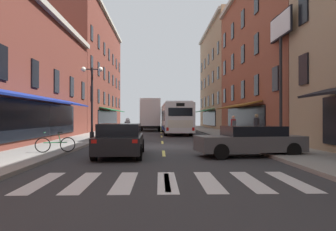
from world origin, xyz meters
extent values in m
cube|color=#333335|center=(0.00, 0.00, -0.05)|extent=(34.80, 80.00, 0.10)
cube|color=#DBCC4C|center=(0.00, -10.00, 0.00)|extent=(0.14, 2.40, 0.01)
cube|color=#DBCC4C|center=(0.00, -3.50, 0.00)|extent=(0.14, 2.40, 0.01)
cube|color=#DBCC4C|center=(0.00, 3.00, 0.00)|extent=(0.14, 2.40, 0.01)
cube|color=#DBCC4C|center=(0.00, 9.50, 0.00)|extent=(0.14, 2.40, 0.01)
cube|color=#DBCC4C|center=(0.00, 16.00, 0.00)|extent=(0.14, 2.40, 0.01)
cube|color=#DBCC4C|center=(0.00, 22.50, 0.00)|extent=(0.14, 2.40, 0.01)
cube|color=#DBCC4C|center=(0.00, 29.00, 0.00)|extent=(0.14, 2.40, 0.01)
cube|color=#DBCC4C|center=(0.00, 35.50, 0.00)|extent=(0.14, 2.40, 0.01)
cube|color=silver|center=(-3.30, -10.00, 0.00)|extent=(0.50, 2.80, 0.01)
cube|color=silver|center=(-2.20, -10.00, 0.00)|extent=(0.50, 2.80, 0.01)
cube|color=silver|center=(-1.10, -10.00, 0.00)|extent=(0.50, 2.80, 0.01)
cube|color=silver|center=(0.00, -10.00, 0.00)|extent=(0.50, 2.80, 0.01)
cube|color=silver|center=(1.10, -10.00, 0.00)|extent=(0.50, 2.80, 0.01)
cube|color=silver|center=(2.20, -10.00, 0.00)|extent=(0.50, 2.80, 0.01)
cube|color=silver|center=(3.30, -10.00, 0.00)|extent=(0.50, 2.80, 0.01)
cube|color=gray|center=(-5.90, 0.00, 0.07)|extent=(3.00, 80.00, 0.14)
cube|color=gray|center=(5.90, 0.00, 0.07)|extent=(3.00, 80.00, 0.14)
cube|color=black|center=(-7.36, 0.00, 1.55)|extent=(0.10, 16.00, 2.10)
cube|color=navy|center=(-6.65, 0.00, 2.75)|extent=(1.38, 14.93, 0.44)
cube|color=black|center=(-7.36, -3.81, 4.20)|extent=(0.10, 1.00, 1.60)
cube|color=black|center=(-7.36, 0.00, 4.20)|extent=(0.10, 1.00, 1.60)
cube|color=black|center=(-7.36, 3.81, 4.20)|extent=(0.10, 1.00, 1.60)
cube|color=black|center=(-7.36, 7.62, 4.20)|extent=(0.10, 1.00, 1.60)
cube|color=black|center=(-7.36, 11.43, 4.20)|extent=(0.10, 1.00, 1.60)
cube|color=brown|center=(-11.40, 26.67, 7.95)|extent=(8.00, 26.57, 15.89)
cube|color=#B2AD9E|center=(-7.30, 26.67, 15.54)|extent=(0.44, 26.07, 0.40)
cube|color=black|center=(-7.36, 26.67, 1.55)|extent=(0.10, 16.00, 2.10)
cube|color=#1E6638|center=(-6.65, 26.67, 2.75)|extent=(1.38, 14.93, 0.44)
cube|color=black|center=(-7.36, 15.24, 4.20)|extent=(0.10, 1.00, 1.60)
cube|color=black|center=(-7.36, 19.05, 4.20)|extent=(0.10, 1.00, 1.60)
cube|color=black|center=(-7.36, 22.86, 4.20)|extent=(0.10, 1.00, 1.60)
cube|color=black|center=(-7.36, 26.67, 4.20)|extent=(0.10, 1.00, 1.60)
cube|color=black|center=(-7.36, 30.48, 4.20)|extent=(0.10, 1.00, 1.60)
cube|color=black|center=(-7.36, 34.29, 4.20)|extent=(0.10, 1.00, 1.60)
cube|color=black|center=(-7.36, 38.10, 4.20)|extent=(0.10, 1.00, 1.60)
cube|color=black|center=(-7.36, 15.24, 7.40)|extent=(0.10, 1.00, 1.60)
cube|color=black|center=(-7.36, 19.05, 7.40)|extent=(0.10, 1.00, 1.60)
cube|color=black|center=(-7.36, 22.86, 7.40)|extent=(0.10, 1.00, 1.60)
cube|color=black|center=(-7.36, 26.67, 7.40)|extent=(0.10, 1.00, 1.60)
cube|color=black|center=(-7.36, 30.48, 7.40)|extent=(0.10, 1.00, 1.60)
cube|color=black|center=(-7.36, 34.29, 7.40)|extent=(0.10, 1.00, 1.60)
cube|color=black|center=(-7.36, 38.10, 7.40)|extent=(0.10, 1.00, 1.60)
cube|color=black|center=(-7.36, 15.24, 10.60)|extent=(0.10, 1.00, 1.60)
cube|color=black|center=(-7.36, 19.05, 10.60)|extent=(0.10, 1.00, 1.60)
cube|color=black|center=(-7.36, 22.86, 10.60)|extent=(0.10, 1.00, 1.60)
cube|color=black|center=(-7.36, 26.67, 10.60)|extent=(0.10, 1.00, 1.60)
cube|color=black|center=(-7.36, 30.48, 10.60)|extent=(0.10, 1.00, 1.60)
cube|color=black|center=(-7.36, 34.29, 10.60)|extent=(0.10, 1.00, 1.60)
cube|color=black|center=(-7.36, 38.10, 10.60)|extent=(0.10, 1.00, 1.60)
cube|color=black|center=(7.36, -2.00, 4.20)|extent=(0.10, 1.00, 1.60)
cube|color=black|center=(7.36, -2.00, 7.40)|extent=(0.10, 1.00, 1.60)
cube|color=brown|center=(11.40, 10.00, 7.05)|extent=(8.00, 19.90, 14.11)
cube|color=black|center=(7.36, 10.00, 1.55)|extent=(0.10, 12.00, 2.10)
cube|color=brown|center=(6.65, 10.00, 2.75)|extent=(1.38, 11.20, 0.44)
cube|color=black|center=(7.36, 2.00, 4.20)|extent=(0.10, 1.00, 1.60)
cube|color=black|center=(7.36, 6.00, 4.20)|extent=(0.10, 1.00, 1.60)
cube|color=black|center=(7.36, 10.00, 4.20)|extent=(0.10, 1.00, 1.60)
cube|color=black|center=(7.36, 14.00, 4.20)|extent=(0.10, 1.00, 1.60)
cube|color=black|center=(7.36, 18.00, 4.20)|extent=(0.10, 1.00, 1.60)
cube|color=black|center=(7.36, 2.00, 7.40)|extent=(0.10, 1.00, 1.60)
cube|color=black|center=(7.36, 6.00, 7.40)|extent=(0.10, 1.00, 1.60)
cube|color=black|center=(7.36, 10.00, 7.40)|extent=(0.10, 1.00, 1.60)
cube|color=black|center=(7.36, 14.00, 7.40)|extent=(0.10, 1.00, 1.60)
cube|color=black|center=(7.36, 18.00, 7.40)|extent=(0.10, 1.00, 1.60)
cube|color=black|center=(7.36, 6.00, 10.60)|extent=(0.10, 1.00, 1.60)
cube|color=black|center=(7.36, 10.00, 10.60)|extent=(0.10, 1.00, 1.60)
cube|color=black|center=(7.36, 14.00, 10.60)|extent=(0.10, 1.00, 1.60)
cube|color=black|center=(7.36, 18.00, 10.60)|extent=(0.10, 1.00, 1.60)
cube|color=#9E8466|center=(11.40, 30.00, 7.80)|extent=(8.00, 19.90, 15.59)
cube|color=#B2AD9E|center=(7.30, 30.00, 15.24)|extent=(0.44, 19.40, 0.40)
cube|color=black|center=(7.36, 30.00, 1.55)|extent=(0.10, 12.00, 2.10)
cube|color=#1E6638|center=(6.65, 30.00, 2.75)|extent=(1.38, 11.20, 0.44)
cube|color=black|center=(7.36, 22.00, 4.20)|extent=(0.10, 1.00, 1.60)
cube|color=black|center=(7.36, 26.00, 4.20)|extent=(0.10, 1.00, 1.60)
cube|color=black|center=(7.36, 30.00, 4.20)|extent=(0.10, 1.00, 1.60)
cube|color=black|center=(7.36, 34.00, 4.20)|extent=(0.10, 1.00, 1.60)
cube|color=black|center=(7.36, 38.00, 4.20)|extent=(0.10, 1.00, 1.60)
cube|color=black|center=(7.36, 22.00, 7.40)|extent=(0.10, 1.00, 1.60)
cube|color=black|center=(7.36, 26.00, 7.40)|extent=(0.10, 1.00, 1.60)
cube|color=black|center=(7.36, 30.00, 7.40)|extent=(0.10, 1.00, 1.60)
cube|color=black|center=(7.36, 34.00, 7.40)|extent=(0.10, 1.00, 1.60)
cube|color=black|center=(7.36, 38.00, 7.40)|extent=(0.10, 1.00, 1.60)
cube|color=black|center=(7.36, 22.00, 10.60)|extent=(0.10, 1.00, 1.60)
cube|color=black|center=(7.36, 26.00, 10.60)|extent=(0.10, 1.00, 1.60)
cube|color=black|center=(7.36, 30.00, 10.60)|extent=(0.10, 1.00, 1.60)
cube|color=black|center=(7.36, 34.00, 10.60)|extent=(0.10, 1.00, 1.60)
cube|color=black|center=(7.36, 38.00, 10.60)|extent=(0.10, 1.00, 1.60)
cylinder|color=black|center=(7.05, 0.31, 3.33)|extent=(0.18, 0.18, 6.38)
cylinder|color=black|center=(7.05, 0.31, 0.26)|extent=(0.40, 0.40, 0.24)
cube|color=black|center=(7.05, 0.31, 7.17)|extent=(0.10, 3.17, 1.46)
cube|color=silver|center=(6.99, 0.31, 7.17)|extent=(0.04, 3.01, 1.30)
cube|color=silver|center=(7.11, 0.31, 7.17)|extent=(0.04, 3.01, 1.30)
cube|color=white|center=(1.45, 14.00, 1.67)|extent=(2.80, 11.55, 2.64)
cube|color=silver|center=(1.45, 14.00, 3.05)|extent=(2.57, 10.35, 0.16)
cube|color=black|center=(1.45, 14.30, 1.85)|extent=(2.78, 9.15, 0.96)
cube|color=#193899|center=(1.45, 14.00, 0.60)|extent=(2.82, 11.15, 0.36)
cube|color=black|center=(1.33, 19.71, 1.85)|extent=(2.25, 0.17, 1.10)
cube|color=black|center=(1.57, 8.29, 2.15)|extent=(2.05, 0.16, 0.70)
cube|color=silver|center=(1.57, 8.28, 1.13)|extent=(2.15, 0.15, 0.64)
cube|color=black|center=(1.57, 8.28, 2.77)|extent=(0.70, 0.11, 0.28)
cube|color=red|center=(0.48, 8.25, 0.70)|extent=(0.20, 0.08, 0.28)
cube|color=red|center=(2.67, 8.29, 0.70)|extent=(0.20, 0.08, 0.28)
cylinder|color=black|center=(0.20, 17.72, 0.50)|extent=(0.32, 1.01, 1.00)
cylinder|color=black|center=(2.55, 17.77, 0.50)|extent=(0.32, 1.01, 1.00)
cylinder|color=black|center=(0.35, 10.72, 0.50)|extent=(0.32, 1.01, 1.00)
cylinder|color=black|center=(2.70, 10.77, 0.50)|extent=(0.32, 1.01, 1.00)
cube|color=white|center=(-1.42, 23.83, 1.55)|extent=(2.36, 2.31, 2.40)
cube|color=black|center=(-1.45, 24.91, 2.40)|extent=(2.00, 0.16, 0.80)
cube|color=silver|center=(-1.33, 20.42, 2.31)|extent=(2.53, 4.65, 3.22)
cube|color=#196633|center=(-0.11, 20.45, 2.47)|extent=(0.14, 2.75, 0.90)
cube|color=black|center=(-1.36, 21.54, 0.55)|extent=(2.08, 6.48, 0.24)
cylinder|color=black|center=(-2.52, 23.60, 0.45)|extent=(0.30, 0.91, 0.90)
cylinder|color=black|center=(-0.32, 23.66, 0.45)|extent=(0.30, 0.91, 0.90)
cylinder|color=black|center=(-2.41, 19.70, 0.45)|extent=(0.30, 0.91, 0.90)
cylinder|color=black|center=(-0.21, 19.76, 0.45)|extent=(0.30, 0.91, 0.90)
cube|color=black|center=(-1.90, -4.48, 0.57)|extent=(1.95, 4.38, 0.67)
cube|color=black|center=(-1.90, -4.66, 1.15)|extent=(1.75, 2.38, 0.55)
cube|color=red|center=(-2.60, -6.65, 0.81)|extent=(0.20, 0.06, 0.14)
cube|color=red|center=(-1.11, -6.62, 0.81)|extent=(0.20, 0.06, 0.14)
cylinder|color=black|center=(-2.81, -3.03, 0.32)|extent=(0.23, 0.64, 0.64)
cylinder|color=black|center=(-1.06, -2.99, 0.32)|extent=(0.23, 0.64, 0.64)
cylinder|color=black|center=(-2.75, -5.97, 0.32)|extent=(0.23, 0.64, 0.64)
cylinder|color=black|center=(-0.99, -5.93, 0.32)|extent=(0.23, 0.64, 0.64)
cube|color=#515154|center=(3.69, -4.74, 0.57)|extent=(4.73, 2.39, 0.65)
cube|color=black|center=(3.87, -4.72, 1.09)|extent=(2.65, 1.94, 0.45)
cube|color=red|center=(6.01, -5.14, 0.79)|extent=(0.09, 0.21, 0.14)
cube|color=red|center=(5.81, -3.73, 0.79)|extent=(0.09, 0.21, 0.14)
cylinder|color=black|center=(2.25, -5.79, 0.32)|extent=(0.66, 0.31, 0.64)
cylinder|color=black|center=(2.02, -4.13, 0.32)|extent=(0.66, 0.31, 0.64)
cylinder|color=black|center=(5.35, -5.36, 0.32)|extent=(0.66, 0.31, 0.64)
cylinder|color=black|center=(5.12, -3.70, 0.32)|extent=(0.66, 0.31, 0.64)
cube|color=maroon|center=(-1.52, 30.70, 0.59)|extent=(1.88, 4.35, 0.69)
cube|color=black|center=(-1.52, 30.53, 1.12)|extent=(1.68, 2.37, 0.44)
cube|color=red|center=(-2.19, 28.55, 0.83)|extent=(0.20, 0.06, 0.14)
cube|color=red|center=(-0.76, 28.58, 0.83)|extent=(0.20, 0.06, 0.14)
cylinder|color=black|center=(-2.40, 32.14, 0.32)|extent=(0.23, 0.64, 0.64)
cylinder|color=black|center=(-0.71, 32.18, 0.32)|extent=(0.23, 0.64, 0.64)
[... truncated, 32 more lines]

